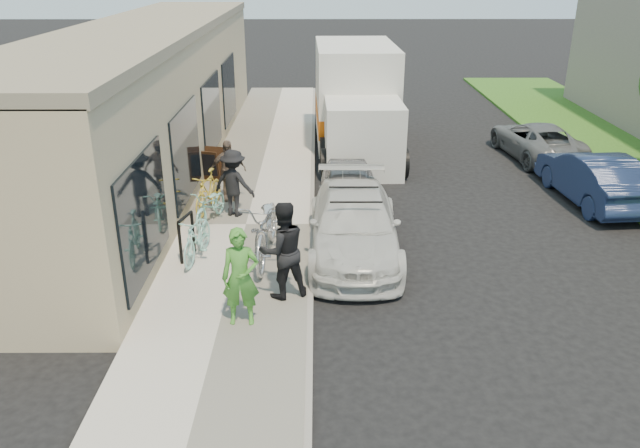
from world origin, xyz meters
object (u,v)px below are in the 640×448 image
object	(u,v)px
bike_rack	(186,232)
cruiser_bike_b	(211,205)
tandem_bike	(267,227)
man_standing	(283,250)
woman_rider	(241,277)
sedan_white	(354,224)
far_car_gray	(536,140)
sedan_silver	(348,189)
far_car_blue	(593,177)
moving_truck	(356,104)
bystander_a	(234,183)
cruiser_bike_a	(197,237)
bystander_b	(228,170)
cruiser_bike_c	(208,192)
sandwich_board	(211,165)

from	to	relation	value
bike_rack	cruiser_bike_b	xyz separation A→B (m)	(0.20, 1.90, -0.14)
tandem_bike	man_standing	xyz separation A→B (m)	(0.41, -1.60, 0.24)
woman_rider	tandem_bike	bearing A→B (deg)	82.40
sedan_white	far_car_gray	bearing A→B (deg)	50.01
sedan_white	sedan_silver	distance (m)	2.46
bike_rack	far_car_blue	xyz separation A→B (m)	(9.91, 3.61, -0.05)
moving_truck	bystander_a	bearing A→B (deg)	-118.29
far_car_blue	cruiser_bike_a	world-z (taller)	far_car_blue
moving_truck	bystander_b	size ratio (longest dim) A/B	4.33
cruiser_bike_c	bystander_a	size ratio (longest dim) A/B	1.02
cruiser_bike_b	bike_rack	bearing A→B (deg)	-81.77
sandwich_board	cruiser_bike_c	bearing A→B (deg)	-68.64
sedan_white	cruiser_bike_c	world-z (taller)	sedan_white
sedan_silver	moving_truck	world-z (taller)	moving_truck
cruiser_bike_a	bystander_a	xyz separation A→B (m)	(0.49, 2.39, 0.34)
sedan_white	far_car_gray	size ratio (longest dim) A/B	1.15
sedan_silver	moving_truck	distance (m)	5.95
sandwich_board	tandem_bike	world-z (taller)	tandem_bike
tandem_bike	cruiser_bike_c	xyz separation A→B (m)	(-1.65, 2.64, -0.18)
far_car_blue	far_car_gray	size ratio (longest dim) A/B	1.00
far_car_blue	cruiser_bike_c	world-z (taller)	far_car_blue
sedan_silver	man_standing	xyz separation A→B (m)	(-1.40, -4.57, 0.47)
sedan_silver	far_car_blue	size ratio (longest dim) A/B	0.88
sandwich_board	cruiser_bike_b	world-z (taller)	sandwich_board
cruiser_bike_b	tandem_bike	bearing A→B (deg)	-38.05
woman_rider	cruiser_bike_c	xyz separation A→B (m)	(-1.39, 5.17, -0.36)
far_car_gray	sedan_white	bearing A→B (deg)	42.52
bike_rack	cruiser_bike_c	distance (m)	2.63
tandem_bike	cruiser_bike_c	bearing A→B (deg)	125.15
man_standing	bystander_b	distance (m)	5.31
bike_rack	tandem_bike	size ratio (longest dim) A/B	0.36
cruiser_bike_b	cruiser_bike_a	bearing A→B (deg)	-75.11
bystander_b	far_car_gray	bearing A→B (deg)	10.82
sedan_silver	far_car_gray	distance (m)	7.84
sandwich_board	bystander_a	size ratio (longest dim) A/B	0.56
bike_rack	cruiser_bike_a	distance (m)	0.24
cruiser_bike_a	cruiser_bike_b	bearing A→B (deg)	99.52
sandwich_board	bystander_b	world-z (taller)	bystander_b
bike_rack	man_standing	world-z (taller)	man_standing
sedan_white	moving_truck	xyz separation A→B (m)	(0.51, 8.32, 0.81)
sedan_white	cruiser_bike_a	bearing A→B (deg)	-169.41
woman_rider	cruiser_bike_b	distance (m)	4.63
sedan_silver	tandem_bike	xyz separation A→B (m)	(-1.81, -2.97, 0.22)
bike_rack	woman_rider	distance (m)	2.93
tandem_bike	woman_rider	xyz separation A→B (m)	(-0.25, -2.53, 0.19)
man_standing	sedan_white	bearing A→B (deg)	-145.72
bike_rack	bystander_b	bearing A→B (deg)	82.96
sedan_white	bystander_b	size ratio (longest dim) A/B	2.97
bike_rack	cruiser_bike_c	size ratio (longest dim) A/B	0.56
tandem_bike	cruiser_bike_b	size ratio (longest dim) A/B	1.60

